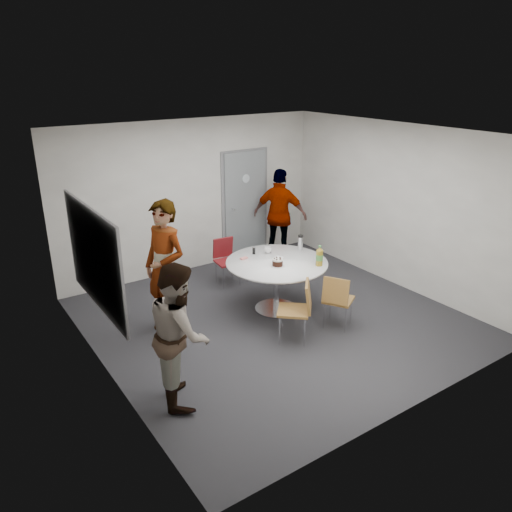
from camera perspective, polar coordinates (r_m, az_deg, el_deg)
floor at (r=7.48m, az=2.14°, el=-7.23°), size 5.00×5.00×0.00m
ceiling at (r=6.64m, az=2.46°, el=13.75°), size 5.00×5.00×0.00m
wall_back at (r=8.99m, az=-7.29°, el=6.76°), size 5.00×0.00×5.00m
wall_left at (r=5.90m, az=-17.66°, el=-1.82°), size 0.00×5.00×5.00m
wall_right at (r=8.61m, az=15.85°, el=5.49°), size 0.00×5.00×5.00m
wall_front at (r=5.30m, az=18.63°, el=-4.57°), size 5.00×0.00×5.00m
door at (r=9.59m, az=-1.29°, el=5.83°), size 1.02×0.17×2.12m
whiteboard at (r=6.05m, az=-17.98°, el=-0.25°), size 0.04×1.90×1.25m
table at (r=7.49m, az=2.59°, el=-1.40°), size 1.52×1.52×1.10m
chair_near_left at (r=6.73m, az=5.03°, el=-5.65°), size 0.60×0.60×0.87m
chair_near_right at (r=7.11m, az=9.26°, el=-4.66°), size 0.55×0.54×0.81m
chair_far at (r=8.53m, az=-3.50°, el=-0.06°), size 0.42×0.45×0.79m
person_main at (r=6.88m, az=-10.33°, el=-1.42°), size 0.65×0.80×1.91m
person_left at (r=5.54m, az=-8.73°, el=-8.72°), size 0.84×0.95×1.63m
person_right at (r=9.46m, az=2.77°, el=4.67°), size 0.96×1.09×1.76m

